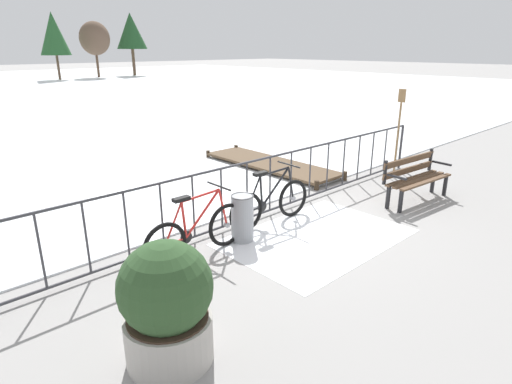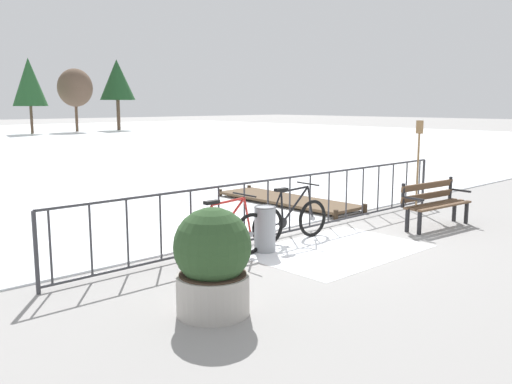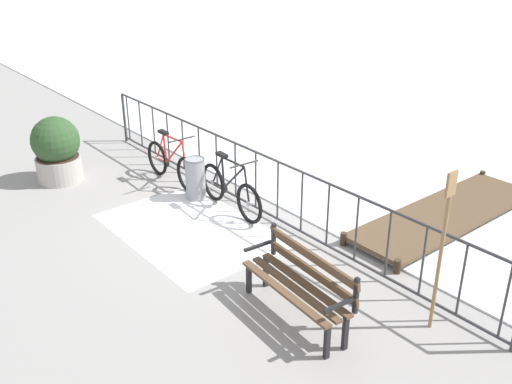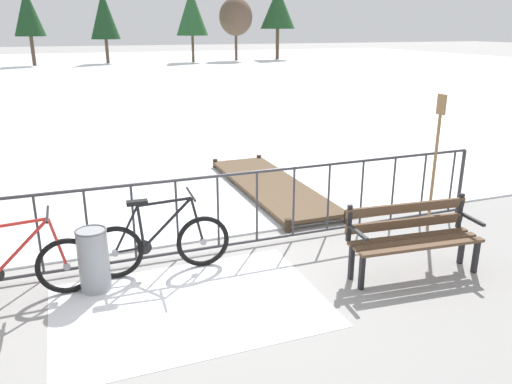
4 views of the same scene
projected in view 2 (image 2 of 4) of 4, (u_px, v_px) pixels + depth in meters
ground_plane at (289, 235)px, 9.82m from camera, size 160.00×160.00×0.00m
snow_patch at (337, 250)px, 8.85m from camera, size 2.85×1.95×0.01m
railing_fence at (290, 205)px, 9.73m from camera, size 9.06×0.06×1.07m
bicycle_near_railing at (291, 220)px, 9.35m from camera, size 1.71×0.52×0.97m
bicycle_second at (224, 237)px, 8.18m from camera, size 1.71×0.52×0.97m
park_bench at (434, 200)px, 10.44m from camera, size 1.64×0.62×0.89m
planter_with_shrub at (213, 262)px, 6.07m from camera, size 0.87×0.87×1.21m
trash_bin at (265, 229)px, 8.71m from camera, size 0.35×0.35×0.73m
oar_upright at (418, 160)px, 11.85m from camera, size 0.04×0.16×1.98m
wooden_dock at (287, 199)px, 12.82m from camera, size 1.10×3.82×0.20m
tree_west_mid at (29, 82)px, 42.12m from camera, size 2.60×2.60×5.83m
tree_centre at (117, 80)px, 48.30m from camera, size 3.08×3.08×6.20m
tree_extra at (75, 88)px, 45.61m from camera, size 2.86×2.86×5.24m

